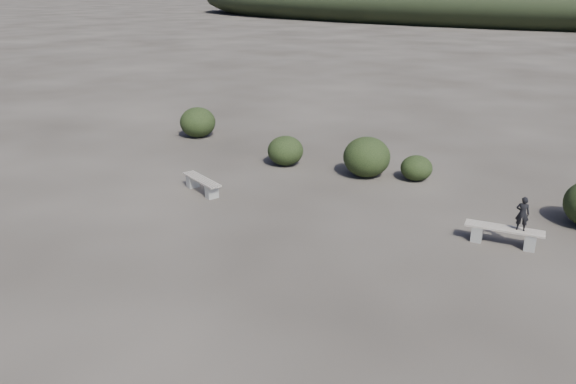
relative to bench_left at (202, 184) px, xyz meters
The scene contains 8 objects.
ground 6.20m from the bench_left, 45.29° to the right, with size 1200.00×1200.00×0.00m, color #28231F.
bench_left is the anchor object (origin of this frame).
bench_right 8.59m from the bench_left, ahead, with size 1.85×0.70×0.45m.
seated_person 8.95m from the bench_left, 10.01° to the left, with size 0.31×0.20×0.84m, color black.
shrub_a 3.72m from the bench_left, 82.34° to the left, with size 1.24×1.24×1.02m, color black.
shrub_b 5.39m from the bench_left, 51.32° to the left, with size 1.52×1.52×1.31m, color black.
shrub_c 6.80m from the bench_left, 44.40° to the left, with size 1.01×1.01×0.81m, color black.
shrub_f 6.59m from the bench_left, 134.31° to the left, with size 1.44×1.44×1.22m, color black.
Camera 1 is at (6.84, -7.16, 5.98)m, focal length 35.00 mm.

